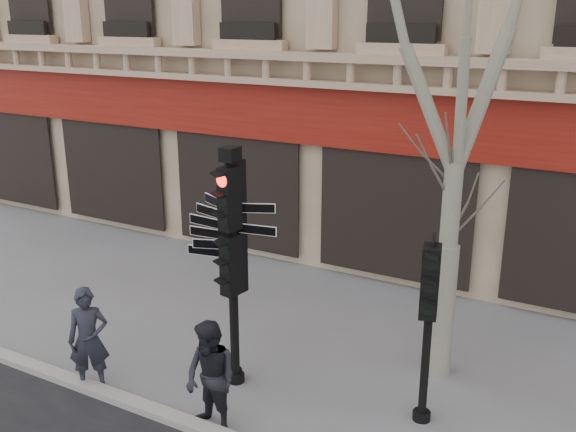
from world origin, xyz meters
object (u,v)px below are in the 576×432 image
traffic_signal_main (233,240)px  pedestrian_a (89,340)px  fingerpost (230,232)px  pedestrian_b (211,379)px  traffic_signal_secondary (430,301)px

traffic_signal_main → pedestrian_a: traffic_signal_main is taller
traffic_signal_main → fingerpost: bearing=147.9°
traffic_signal_main → pedestrian_b: traffic_signal_main is taller
traffic_signal_secondary → traffic_signal_main: bearing=175.5°
fingerpost → pedestrian_a: 2.80m
pedestrian_b → fingerpost: bearing=124.4°
fingerpost → traffic_signal_main: (0.10, -0.09, -0.08)m
fingerpost → pedestrian_b: (0.52, -1.35, -1.67)m
pedestrian_b → traffic_signal_main: bearing=121.7°
traffic_signal_secondary → pedestrian_b: bearing=-159.2°
fingerpost → pedestrian_b: size_ratio=2.21×
traffic_signal_main → pedestrian_a: (-1.90, -1.26, -1.59)m
fingerpost → traffic_signal_secondary: (3.05, 0.37, -0.61)m
fingerpost → traffic_signal_secondary: fingerpost is taller
pedestrian_b → traffic_signal_secondary: bearing=47.4°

